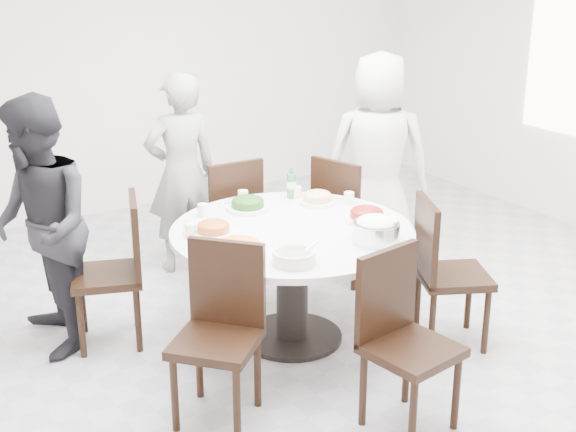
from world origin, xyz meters
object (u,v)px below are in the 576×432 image
chair_ne (350,218)px  chair_se (454,273)px  diner_right (378,159)px  rice_bowl (376,232)px  chair_s (412,346)px  chair_nw (106,273)px  chair_sw (216,339)px  diner_middle (181,173)px  dining_table (292,285)px  chair_n (225,219)px  diner_left (39,228)px  beverage_bottle (291,182)px  soup_bowl (294,257)px

chair_ne → chair_se: 1.17m
diner_right → rice_bowl: bearing=86.8°
chair_ne → chair_s: (-0.89, -1.75, 0.00)m
chair_ne → chair_nw: (-1.88, -0.02, 0.00)m
chair_sw → diner_middle: bearing=117.4°
chair_ne → chair_se: (-0.06, -1.17, 0.00)m
dining_table → chair_sw: chair_sw is taller
chair_nw → chair_se: (1.82, -1.14, 0.00)m
chair_sw → chair_s: (0.81, -0.60, 0.00)m
chair_n → diner_left: (-1.44, -0.37, 0.32)m
diner_right → chair_n: bearing=22.6°
beverage_bottle → soup_bowl: bearing=-121.6°
chair_n → rice_bowl: bearing=98.8°
chair_sw → chair_s: 1.01m
chair_se → soup_bowl: chair_se is taller
chair_nw → rice_bowl: chair_nw is taller
dining_table → soup_bowl: 0.68m
dining_table → chair_n: 1.09m
rice_bowl → beverage_bottle: (0.03, 0.96, 0.05)m
diner_middle → soup_bowl: 1.90m
chair_n → chair_nw: bearing=25.5°
chair_s → chair_sw: bearing=134.9°
chair_s → chair_se: 1.01m
chair_n → diner_right: diner_right is taller
chair_se → rice_bowl: size_ratio=3.42×
chair_n → beverage_bottle: beverage_bottle is taller
chair_se → diner_left: diner_left is taller
soup_bowl → rice_bowl: bearing=2.0°
chair_sw → diner_right: bearing=80.5°
dining_table → diner_left: size_ratio=0.94×
diner_right → diner_left: bearing=37.5°
chair_sw → chair_s: size_ratio=1.00×
dining_table → chair_se: size_ratio=1.58×
chair_ne → dining_table: bearing=106.9°
chair_sw → diner_right: (2.10, 1.35, 0.35)m
chair_n → chair_se: size_ratio=1.00×
chair_se → chair_s: bearing=151.0°
dining_table → diner_middle: bearing=93.3°
chair_ne → chair_s: same height
chair_s → chair_ne: bearing=54.4°
chair_sw → diner_left: 1.39m
dining_table → chair_ne: 1.08m
diner_middle → diner_left: (-1.26, -0.72, 0.04)m
chair_s → beverage_bottle: size_ratio=4.36×
chair_nw → chair_sw: 1.14m
chair_ne → diner_left: bearing=70.1°
diner_right → soup_bowl: bearing=74.2°
dining_table → beverage_bottle: size_ratio=6.88×
chair_n → soup_bowl: bearing=77.3°
dining_table → diner_left: bearing=152.3°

